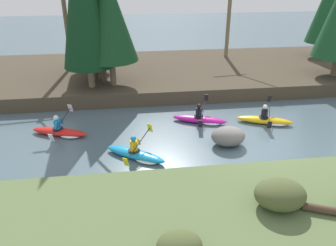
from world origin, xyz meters
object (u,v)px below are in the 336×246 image
Objects in this scene: kayaker_middle at (202,119)px; kayaker_trailing at (138,154)px; kayaker_lead at (267,120)px; boulder_midstream at (228,136)px; kayaker_far_back at (61,132)px.

kayaker_middle is 4.50m from kayaker_trailing.
kayaker_middle is (-3.21, 0.51, 0.00)m from kayaker_lead.
kayaker_lead and kayaker_trailing have the same top height.
kayaker_middle is at bearing 75.75° from kayaker_trailing.
kayaker_middle is 2.45m from boulder_midstream.
kayaker_trailing is 0.94× the size of kayaker_far_back.
kayaker_far_back is at bearing 177.87° from kayaker_trailing.
boulder_midstream is (-2.58, -1.84, 0.22)m from kayaker_lead.
kayaker_lead is 1.06× the size of kayaker_trailing.
kayaker_trailing is at bearing -138.59° from kayaker_lead.
kayaker_lead is 1.00× the size of kayaker_far_back.
kayaker_far_back is at bearing -154.62° from kayaker_middle.
kayaker_trailing is 1.73× the size of boulder_midstream.
kayaker_middle is at bearing -168.39° from kayaker_lead.
boulder_midstream is at bearing 43.10° from kayaker_trailing.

